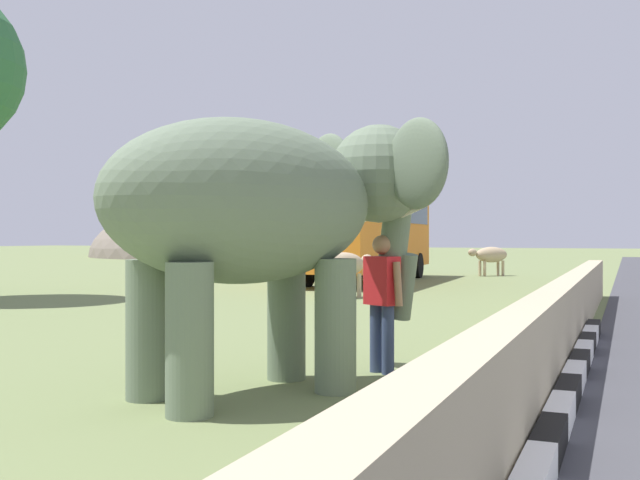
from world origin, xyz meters
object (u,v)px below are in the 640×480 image
person_handler (382,296)px  bus_orange (367,225)px  cow_near (353,259)px  cow_far (491,255)px  elephant (273,207)px  cow_mid (344,266)px

person_handler → bus_orange: bearing=19.7°
cow_near → cow_far: same height
cow_near → cow_far: bearing=-25.1°
elephant → person_handler: (1.43, -0.74, -1.02)m
bus_orange → cow_near: 1.81m
elephant → person_handler: size_ratio=2.39×
cow_near → bus_orange: bearing=-1.7°
elephant → cow_mid: size_ratio=2.10×
person_handler → bus_orange: size_ratio=0.16×
person_handler → cow_far: bearing=6.6°
bus_orange → cow_mid: bearing=-165.9°
bus_orange → person_handler: bearing=-160.3°
cow_mid → cow_far: same height
person_handler → cow_mid: (10.01, 4.33, -0.06)m
cow_mid → person_handler: bearing=-156.6°
elephant → cow_far: bearing=4.5°
bus_orange → cow_far: size_ratio=6.08×
bus_orange → cow_near: size_ratio=5.23×
cow_near → cow_mid: (-5.54, -1.77, 0.00)m
bus_orange → cow_mid: 7.20m
person_handler → elephant: bearing=152.6°
bus_orange → cow_near: (-1.34, 0.04, -1.21)m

